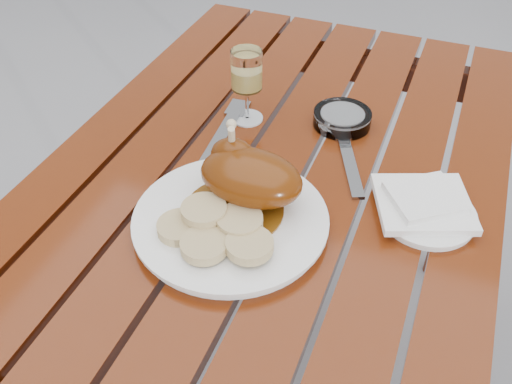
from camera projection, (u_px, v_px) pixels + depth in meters
ground at (271, 378)px, 1.54m from camera, size 60.00×60.00×0.00m
table at (274, 289)px, 1.30m from camera, size 0.80×1.20×0.75m
dinner_plate at (231, 221)px, 0.91m from camera, size 0.39×0.39×0.02m
roast_duck at (248, 176)px, 0.91m from camera, size 0.18×0.17×0.12m
bread_dumplings at (215, 230)px, 0.86m from camera, size 0.19×0.13×0.03m
wine_glass at (247, 86)px, 1.10m from camera, size 0.07×0.07×0.15m
side_plate at (427, 215)px, 0.93m from camera, size 0.19×0.19×0.01m
napkin at (423, 204)px, 0.93m from camera, size 0.19×0.19×0.01m
ashtray at (342, 119)px, 1.13m from camera, size 0.15×0.15×0.03m
fork at (223, 133)px, 1.11m from camera, size 0.04×0.21×0.01m
knife at (348, 157)px, 1.05m from camera, size 0.11×0.22×0.01m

